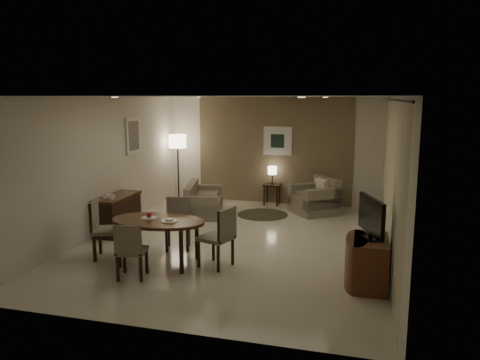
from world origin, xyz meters
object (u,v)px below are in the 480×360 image
(chair_near, at_px, (132,250))
(chair_right, at_px, (216,237))
(armchair, at_px, (314,196))
(floor_lamp, at_px, (178,169))
(console_desk, at_px, (118,214))
(tv_cabinet, at_px, (370,262))
(dining_table, at_px, (159,242))
(chair_left, at_px, (108,229))
(side_table, at_px, (272,194))
(sofa, at_px, (204,199))
(chair_far, at_px, (178,224))

(chair_near, xyz_separation_m, chair_right, (1.06, 0.79, 0.06))
(armchair, xyz_separation_m, floor_lamp, (-3.54, 0.35, 0.46))
(console_desk, height_order, tv_cabinet, console_desk)
(dining_table, distance_m, chair_left, 0.94)
(side_table, bearing_deg, chair_right, -90.08)
(chair_left, bearing_deg, sofa, -27.58)
(tv_cabinet, height_order, floor_lamp, floor_lamp)
(chair_right, bearing_deg, sofa, -138.72)
(chair_near, bearing_deg, tv_cabinet, 177.36)
(dining_table, height_order, chair_near, chair_near)
(chair_right, height_order, sofa, chair_right)
(chair_near, distance_m, sofa, 4.01)
(side_table, bearing_deg, floor_lamp, -172.70)
(chair_far, height_order, armchair, chair_far)
(chair_right, height_order, armchair, chair_right)
(dining_table, height_order, chair_right, chair_right)
(chair_left, xyz_separation_m, floor_lamp, (-0.53, 4.34, 0.38))
(armchair, bearing_deg, dining_table, -63.99)
(chair_left, height_order, sofa, chair_left)
(tv_cabinet, bearing_deg, armchair, 107.12)
(dining_table, bearing_deg, chair_near, -100.05)
(tv_cabinet, height_order, chair_near, chair_near)
(chair_left, bearing_deg, console_desk, 5.80)
(chair_near, distance_m, floor_lamp, 5.24)
(dining_table, bearing_deg, chair_left, 178.20)
(sofa, bearing_deg, floor_lamp, 32.45)
(tv_cabinet, height_order, chair_far, chair_far)
(sofa, relative_size, side_table, 2.88)
(tv_cabinet, xyz_separation_m, armchair, (-1.26, 4.09, 0.07))
(chair_left, distance_m, floor_lamp, 4.39)
(chair_far, relative_size, armchair, 0.97)
(chair_right, relative_size, armchair, 1.04)
(tv_cabinet, xyz_separation_m, chair_far, (-3.31, 0.82, 0.11))
(console_desk, xyz_separation_m, sofa, (1.17, 1.89, -0.02))
(dining_table, xyz_separation_m, floor_lamp, (-1.46, 4.37, 0.51))
(dining_table, distance_m, floor_lamp, 4.63)
(dining_table, relative_size, chair_left, 1.59)
(chair_near, relative_size, armchair, 0.92)
(chair_left, bearing_deg, dining_table, -110.07)
(chair_left, bearing_deg, chair_right, -105.84)
(chair_near, xyz_separation_m, floor_lamp, (-1.34, 5.04, 0.44))
(chair_far, bearing_deg, floor_lamp, 94.49)
(dining_table, relative_size, chair_right, 1.60)
(armchair, relative_size, floor_lamp, 0.54)
(chair_right, bearing_deg, console_desk, -99.12)
(floor_lamp, bearing_deg, armchair, -5.61)
(chair_left, distance_m, sofa, 3.34)
(chair_left, relative_size, armchair, 1.04)
(chair_near, xyz_separation_m, sofa, (-0.27, 4.00, -0.07))
(chair_near, relative_size, chair_right, 0.89)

